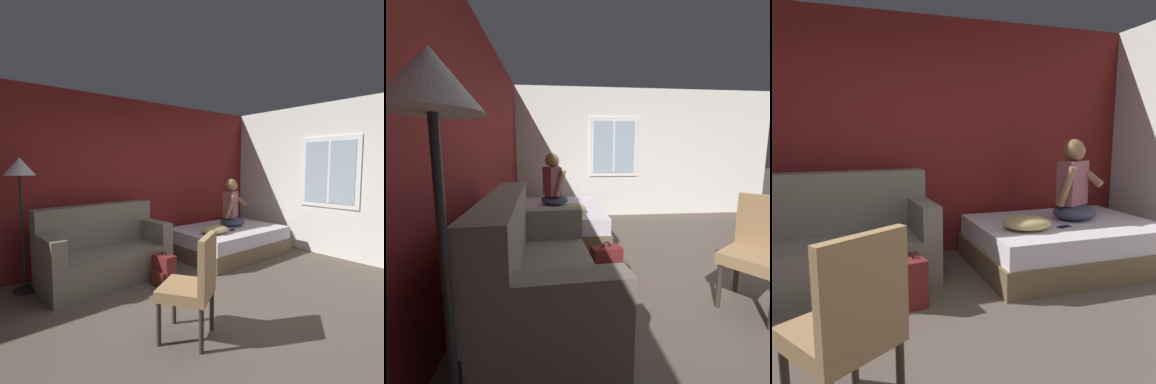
% 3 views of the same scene
% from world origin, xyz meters
% --- Properties ---
extents(ground_plane, '(40.00, 40.00, 0.00)m').
position_xyz_m(ground_plane, '(0.00, 0.00, 0.00)').
color(ground_plane, brown).
extents(wall_back_accent, '(11.04, 0.16, 2.70)m').
position_xyz_m(wall_back_accent, '(0.00, 2.52, 1.35)').
color(wall_back_accent, maroon).
rests_on(wall_back_accent, ground).
extents(wall_side_with_window, '(0.19, 6.28, 2.70)m').
position_xyz_m(wall_side_with_window, '(3.10, 0.01, 1.35)').
color(wall_side_with_window, silver).
rests_on(wall_side_with_window, ground).
extents(bed, '(1.93, 1.39, 0.48)m').
position_xyz_m(bed, '(1.76, 1.61, 0.24)').
color(bed, brown).
rests_on(bed, ground).
extents(couch, '(1.74, 0.92, 1.04)m').
position_xyz_m(couch, '(-0.50, 1.84, 0.39)').
color(couch, slate).
rests_on(couch, ground).
extents(side_chair, '(0.64, 0.64, 0.98)m').
position_xyz_m(side_chair, '(-0.47, -0.06, 0.53)').
color(side_chair, '#382D23').
rests_on(side_chair, ground).
extents(person_seated, '(0.66, 0.62, 0.88)m').
position_xyz_m(person_seated, '(1.93, 1.69, 0.84)').
color(person_seated, '#383D51').
rests_on(person_seated, bed).
extents(backpack, '(0.27, 0.32, 0.46)m').
position_xyz_m(backpack, '(0.03, 1.17, 0.19)').
color(backpack, maroon).
rests_on(backpack, ground).
extents(throw_pillow, '(0.55, 0.47, 0.14)m').
position_xyz_m(throw_pillow, '(1.22, 1.41, 0.55)').
color(throw_pillow, tan).
rests_on(throw_pillow, bed).
extents(cell_phone, '(0.16, 0.10, 0.01)m').
position_xyz_m(cell_phone, '(1.63, 1.39, 0.48)').
color(cell_phone, black).
rests_on(cell_phone, bed).
extents(floor_lamp, '(0.36, 0.36, 1.70)m').
position_xyz_m(floor_lamp, '(-1.45, 2.11, 1.43)').
color(floor_lamp, black).
rests_on(floor_lamp, ground).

